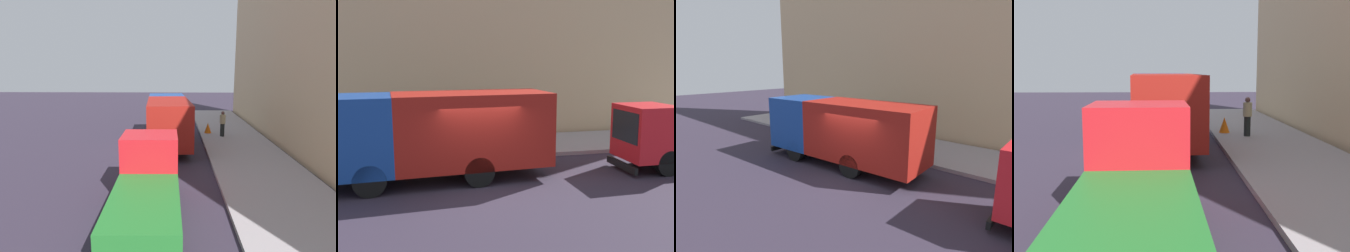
# 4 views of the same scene
# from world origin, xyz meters

# --- Properties ---
(ground) EXTENTS (80.00, 80.00, 0.00)m
(ground) POSITION_xyz_m (0.00, 0.00, 0.00)
(ground) COLOR #2F2737
(sidewalk) EXTENTS (4.20, 30.00, 0.16)m
(sidewalk) POSITION_xyz_m (5.10, 0.00, 0.08)
(sidewalk) COLOR gray
(sidewalk) RESTS_ON ground
(building_facade) EXTENTS (0.50, 30.00, 12.79)m
(building_facade) POSITION_xyz_m (7.70, 0.00, 6.39)
(building_facade) COLOR tan
(building_facade) RESTS_ON ground
(large_utility_truck) EXTENTS (2.78, 7.66, 2.87)m
(large_utility_truck) POSITION_xyz_m (0.79, 1.34, 1.64)
(large_utility_truck) COLOR #163F94
(large_utility_truck) RESTS_ON ground
(small_flatbed_truck) EXTENTS (2.07, 5.48, 2.35)m
(small_flatbed_truck) POSITION_xyz_m (0.37, -7.23, 1.08)
(small_flatbed_truck) COLOR red
(small_flatbed_truck) RESTS_ON ground
(pedestrian_walking) EXTENTS (0.41, 0.41, 1.69)m
(pedestrian_walking) POSITION_xyz_m (4.40, 2.99, 1.05)
(pedestrian_walking) COLOR black
(pedestrian_walking) RESTS_ON sidewalk
(traffic_cone_orange) EXTENTS (0.49, 0.49, 0.71)m
(traffic_cone_orange) POSITION_xyz_m (3.55, 3.99, 0.52)
(traffic_cone_orange) COLOR orange
(traffic_cone_orange) RESTS_ON sidewalk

